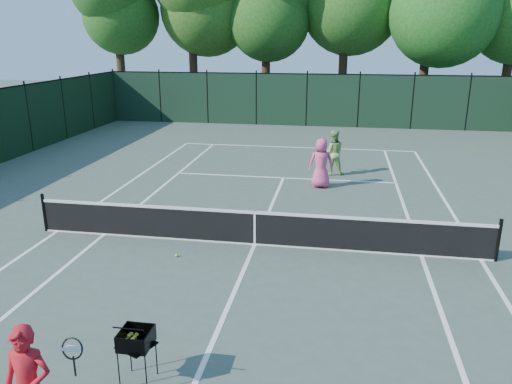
% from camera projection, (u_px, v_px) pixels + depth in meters
% --- Properties ---
extents(ground, '(90.00, 90.00, 0.00)m').
position_uv_depth(ground, '(255.00, 245.00, 12.76)').
color(ground, '#435247').
rests_on(ground, ground).
extents(sideline_doubles_left, '(0.10, 23.77, 0.01)m').
position_uv_depth(sideline_doubles_left, '(57.00, 231.00, 13.63)').
color(sideline_doubles_left, white).
rests_on(sideline_doubles_left, ground).
extents(sideline_doubles_right, '(0.10, 23.77, 0.01)m').
position_uv_depth(sideline_doubles_right, '(481.00, 260.00, 11.88)').
color(sideline_doubles_right, white).
rests_on(sideline_doubles_right, ground).
extents(sideline_singles_left, '(0.10, 23.77, 0.01)m').
position_uv_depth(sideline_singles_left, '(104.00, 234.00, 13.42)').
color(sideline_singles_left, white).
rests_on(sideline_singles_left, ground).
extents(sideline_singles_right, '(0.10, 23.77, 0.01)m').
position_uv_depth(sideline_singles_right, '(422.00, 256.00, 12.10)').
color(sideline_singles_right, white).
rests_on(sideline_singles_right, ground).
extents(baseline_far, '(10.97, 0.10, 0.01)m').
position_uv_depth(baseline_far, '(297.00, 147.00, 23.94)').
color(baseline_far, white).
rests_on(baseline_far, ground).
extents(service_line_far, '(8.23, 0.10, 0.01)m').
position_uv_depth(service_line_far, '(283.00, 178.00, 18.78)').
color(service_line_far, white).
rests_on(service_line_far, ground).
extents(center_service_line, '(0.10, 12.80, 0.01)m').
position_uv_depth(center_service_line, '(255.00, 245.00, 12.76)').
color(center_service_line, white).
rests_on(center_service_line, ground).
extents(tennis_net, '(11.69, 0.09, 1.06)m').
position_uv_depth(tennis_net, '(255.00, 227.00, 12.62)').
color(tennis_net, black).
rests_on(tennis_net, ground).
extents(fence_far, '(24.00, 0.05, 3.00)m').
position_uv_depth(fence_far, '(307.00, 101.00, 29.25)').
color(fence_far, black).
rests_on(fence_far, ground).
extents(player_pink, '(0.92, 0.66, 1.75)m').
position_uv_depth(player_pink, '(321.00, 163.00, 17.39)').
color(player_pink, '#DA4C7F').
rests_on(player_pink, ground).
extents(player_green, '(0.93, 0.78, 1.73)m').
position_uv_depth(player_green, '(333.00, 153.00, 19.02)').
color(player_green, '#95C462').
rests_on(player_green, ground).
extents(ball_hopper, '(0.62, 0.62, 0.90)m').
position_uv_depth(ball_hopper, '(136.00, 339.00, 7.49)').
color(ball_hopper, black).
rests_on(ball_hopper, ground).
extents(loose_ball_midcourt, '(0.07, 0.07, 0.07)m').
position_uv_depth(loose_ball_midcourt, '(177.00, 255.00, 12.06)').
color(loose_ball_midcourt, '#D8EE30').
rests_on(loose_ball_midcourt, ground).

